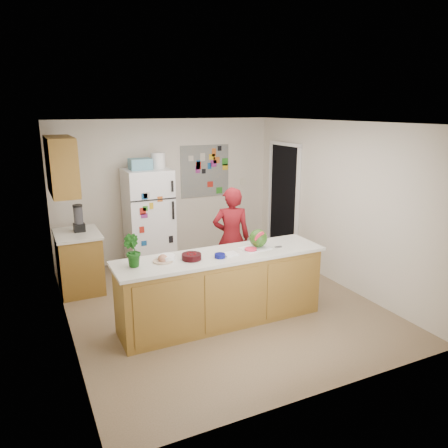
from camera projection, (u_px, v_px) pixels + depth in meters
name	position (u px, v px, depth m)	size (l,w,h in m)	color
floor	(219.00, 304.00, 6.18)	(4.00, 4.50, 0.02)	brown
wall_back	(166.00, 190.00, 7.83)	(4.00, 0.02, 2.50)	beige
wall_left	(61.00, 236.00, 5.02)	(0.02, 4.50, 2.50)	beige
wall_right	(338.00, 204.00, 6.69)	(0.02, 4.50, 2.50)	beige
ceiling	(219.00, 122.00, 5.53)	(4.00, 4.50, 0.02)	white
doorway	(284.00, 201.00, 8.00)	(0.03, 0.85, 2.04)	black
peninsula_base	(221.00, 290.00, 5.55)	(2.60, 0.62, 0.88)	brown
peninsula_top	(221.00, 256.00, 5.43)	(2.68, 0.70, 0.04)	silver
side_counter_base	(79.00, 263.00, 6.55)	(0.60, 0.80, 0.86)	brown
side_counter_top	(77.00, 234.00, 6.43)	(0.64, 0.84, 0.04)	silver
upper_cabinets	(61.00, 166.00, 6.07)	(0.35, 1.00, 0.80)	brown
refrigerator	(149.00, 219.00, 7.41)	(0.75, 0.70, 1.70)	silver
fridge_top_bin	(140.00, 164.00, 7.13)	(0.35, 0.28, 0.18)	#5999B2
photo_collage	(205.00, 171.00, 8.04)	(0.95, 0.01, 0.95)	slate
person	(231.00, 238.00, 6.58)	(0.57, 0.37, 1.56)	maroon
blender_appliance	(79.00, 219.00, 6.45)	(0.13, 0.13, 0.38)	black
cutting_board	(255.00, 248.00, 5.63)	(0.36, 0.27, 0.01)	silver
watermelon	(258.00, 238.00, 5.64)	(0.23, 0.23, 0.23)	#205D11
watermelon_slice	(251.00, 249.00, 5.54)	(0.15, 0.15, 0.02)	red
cherry_bowl	(192.00, 257.00, 5.23)	(0.24, 0.24, 0.07)	black
white_bowl	(167.00, 258.00, 5.21)	(0.20, 0.20, 0.06)	silver
cobalt_bowl	(220.00, 256.00, 5.29)	(0.13, 0.13, 0.05)	#070B57
plate	(163.00, 261.00, 5.16)	(0.24, 0.24, 0.02)	tan
paper_towel	(230.00, 254.00, 5.40)	(0.17, 0.15, 0.02)	white
keys	(278.00, 247.00, 5.68)	(0.09, 0.04, 0.01)	slate
potted_plant	(132.00, 251.00, 4.96)	(0.21, 0.17, 0.37)	#0D3D0C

